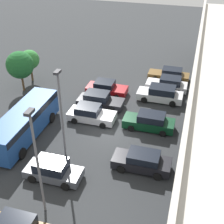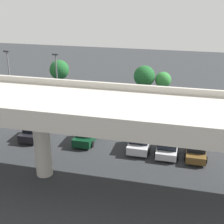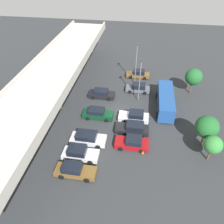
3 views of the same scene
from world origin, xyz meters
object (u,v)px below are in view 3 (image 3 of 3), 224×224
(tree_front_centre, at_px, (207,127))
(tree_front_left, at_px, (213,145))
(parked_car_1, at_px, (88,138))
(lamp_post_mid_lot, at_px, (140,77))
(parked_car_2, at_px, (133,128))
(traffic_cone, at_px, (143,152))
(tree_front_right, at_px, (194,77))
(parked_car_4, at_px, (102,94))
(parked_car_0, at_px, (75,170))
(lamp_post_near_aisle, at_px, (136,61))
(parked_car_6, at_px, (138,74))
(parked_car_7, at_px, (80,153))
(shuttle_bus, at_px, (166,99))
(parked_car_5, at_px, (138,88))
(parked_car_3, at_px, (134,116))
(parked_car_8, at_px, (132,143))
(parked_car_9, at_px, (98,114))

(tree_front_centre, bearing_deg, tree_front_left, -172.74)
(parked_car_1, height_order, lamp_post_mid_lot, lamp_post_mid_lot)
(lamp_post_mid_lot, height_order, tree_front_centre, lamp_post_mid_lot)
(parked_car_2, xyz_separation_m, traffic_cone, (-3.92, -1.63, -0.41))
(lamp_post_mid_lot, xyz_separation_m, tree_front_right, (3.73, -9.26, -1.22))
(parked_car_4, bearing_deg, tree_front_right, 13.72)
(parked_car_0, height_order, lamp_post_near_aisle, lamp_post_near_aisle)
(parked_car_2, xyz_separation_m, parked_car_4, (8.20, 6.19, -0.01))
(parked_car_2, bearing_deg, parked_car_6, -89.36)
(parked_car_0, bearing_deg, tree_front_centre, 25.13)
(tree_front_centre, distance_m, traffic_cone, 8.85)
(parked_car_4, relative_size, tree_front_right, 0.96)
(parked_car_7, relative_size, lamp_post_near_aisle, 0.58)
(shuttle_bus, height_order, tree_front_left, tree_front_left)
(parked_car_0, xyz_separation_m, tree_front_centre, (7.37, -15.71, 2.45))
(parked_car_4, distance_m, parked_car_7, 13.93)
(parked_car_4, bearing_deg, parked_car_5, 24.65)
(tree_front_right, bearing_deg, parked_car_5, 95.80)
(lamp_post_near_aisle, bearing_deg, shuttle_bus, -142.77)
(parked_car_3, bearing_deg, parked_car_6, -89.23)
(parked_car_2, xyz_separation_m, tree_front_left, (-3.65, -9.82, 1.94))
(lamp_post_near_aisle, relative_size, traffic_cone, 11.35)
(parked_car_7, xyz_separation_m, lamp_post_near_aisle, (19.82, -5.66, 3.92))
(lamp_post_mid_lot, relative_size, traffic_cone, 10.95)
(parked_car_4, distance_m, lamp_post_mid_lot, 7.51)
(parked_car_0, distance_m, parked_car_6, 25.59)
(parked_car_6, xyz_separation_m, lamp_post_near_aisle, (-2.41, 0.52, 3.95))
(parked_car_3, bearing_deg, lamp_post_near_aisle, -86.46)
(parked_car_0, relative_size, tree_front_left, 1.27)
(parked_car_1, height_order, parked_car_4, parked_car_1)
(lamp_post_near_aisle, bearing_deg, parked_car_8, -177.18)
(parked_car_5, xyz_separation_m, tree_front_left, (-14.73, -9.73, 1.94))
(parked_car_5, distance_m, traffic_cone, 15.08)
(parked_car_3, bearing_deg, parked_car_9, 1.98)
(parked_car_0, bearing_deg, parked_car_2, 53.33)
(parked_car_5, height_order, parked_car_7, parked_car_7)
(tree_front_centre, bearing_deg, parked_car_2, 84.03)
(parked_car_6, bearing_deg, shuttle_bus, 117.27)
(shuttle_bus, xyz_separation_m, tree_front_left, (-10.53, -5.05, 1.12))
(shuttle_bus, xyz_separation_m, tree_front_centre, (-7.87, -4.71, 1.59))
(lamp_post_mid_lot, bearing_deg, parked_car_0, 158.64)
(parked_car_3, height_order, parked_car_9, parked_car_9)
(parked_car_0, xyz_separation_m, parked_car_8, (5.51, -6.36, -0.00))
(shuttle_bus, distance_m, lamp_post_near_aisle, 9.57)
(traffic_cone, bearing_deg, parked_car_9, 48.71)
(parked_car_5, xyz_separation_m, tree_front_centre, (-12.08, -9.39, 2.41))
(parked_car_2, relative_size, parked_car_6, 1.04)
(parked_car_9, distance_m, lamp_post_near_aisle, 13.19)
(parked_car_6, height_order, parked_car_9, parked_car_9)
(parked_car_3, distance_m, shuttle_bus, 6.37)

